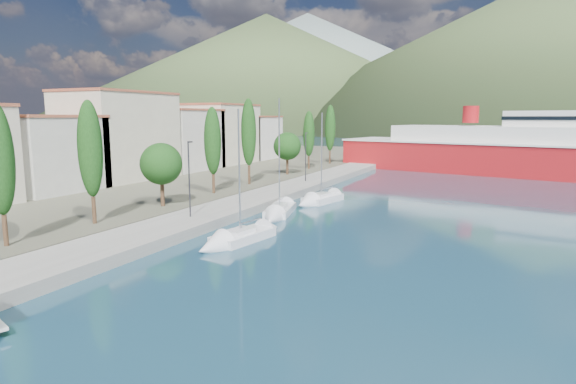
% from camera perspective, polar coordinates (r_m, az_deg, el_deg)
% --- Properties ---
extents(ground, '(1400.00, 1400.00, 0.00)m').
position_cam_1_polar(ground, '(137.53, 18.93, 4.75)').
color(ground, navy).
extents(quay, '(5.00, 88.00, 0.80)m').
position_cam_1_polar(quay, '(49.11, -3.66, -0.93)').
color(quay, gray).
rests_on(quay, ground).
extents(land_strip, '(70.00, 148.00, 0.70)m').
position_cam_1_polar(land_strip, '(81.01, -24.40, 2.13)').
color(land_strip, '#565644').
rests_on(land_strip, ground).
extents(town_buildings, '(9.20, 69.20, 11.30)m').
position_cam_1_polar(town_buildings, '(70.64, -16.06, 5.95)').
color(town_buildings, beige).
rests_on(town_buildings, land_strip).
extents(tree_row, '(3.90, 61.66, 10.25)m').
position_cam_1_polar(tree_row, '(56.39, -5.67, 5.69)').
color(tree_row, '#47301E').
rests_on(tree_row, land_strip).
extents(lamp_posts, '(0.15, 47.22, 6.06)m').
position_cam_1_polar(lamp_posts, '(39.49, -11.22, 1.92)').
color(lamp_posts, '#2D2D33').
rests_on(lamp_posts, quay).
extents(sailboat_near, '(3.22, 7.29, 10.12)m').
position_cam_1_polar(sailboat_near, '(33.38, -7.20, -5.90)').
color(sailboat_near, silver).
rests_on(sailboat_near, ground).
extents(sailboat_mid, '(3.93, 8.04, 11.19)m').
position_cam_1_polar(sailboat_mid, '(42.28, -1.43, -2.68)').
color(sailboat_mid, silver).
rests_on(sailboat_mid, ground).
extents(sailboat_far, '(3.54, 7.13, 10.03)m').
position_cam_1_polar(sailboat_far, '(48.84, 3.10, -1.12)').
color(sailboat_far, silver).
rests_on(sailboat_far, ground).
extents(ferry, '(57.05, 23.13, 11.08)m').
position_cam_1_polar(ferry, '(81.64, 25.96, 4.21)').
color(ferry, '#AA1419').
rests_on(ferry, ground).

